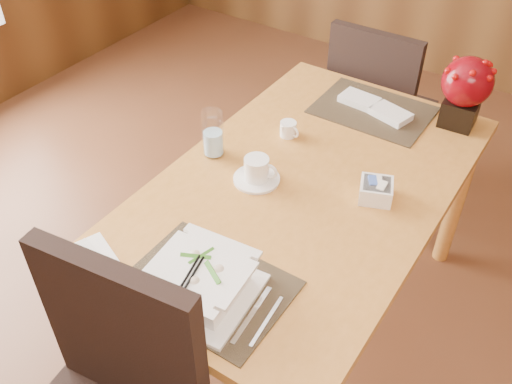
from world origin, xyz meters
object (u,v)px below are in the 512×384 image
Objects in this scene: coffee_cup at (257,171)px; creamer_jug at (288,129)px; sugar_caddy at (376,191)px; berry_decor at (466,88)px; water_glass at (213,134)px; soup_setting at (201,282)px; far_chair at (376,104)px; bread_plate at (85,259)px; dining_table at (304,204)px.

coffee_cup is 0.30m from creamer_jug.
sugar_caddy is 0.37× the size of berry_decor.
sugar_caddy is (0.59, 0.10, -0.06)m from water_glass.
coffee_cup is at bearing 101.57° from soup_setting.
soup_setting is at bearing 94.44° from far_chair.
far_chair is at bearing 81.91° from bread_plate.
dining_table is 5.35× the size of berry_decor.
coffee_cup is (-0.15, 0.50, -0.02)m from soup_setting.
soup_setting is 0.66m from water_glass.
coffee_cup is 1.02× the size of bread_plate.
sugar_caddy is at bearing -3.72° from creamer_jug.
dining_table is at bearing -115.91° from berry_decor.
coffee_cup is at bearing 88.42° from far_chair.
creamer_jug reaches higher than dining_table.
coffee_cup is 0.91× the size of water_glass.
coffee_cup reaches higher than sugar_caddy.
coffee_cup is at bearing -159.93° from sugar_caddy.
berry_decor reaches higher than dining_table.
soup_setting is 1.55m from far_chair.
soup_setting is 1.09× the size of berry_decor.
coffee_cup is at bearing -122.49° from berry_decor.
far_chair reaches higher than coffee_cup.
soup_setting reaches higher than dining_table.
coffee_cup is 0.63m from bread_plate.
creamer_jug reaches higher than bread_plate.
soup_setting is at bearing -59.88° from creamer_jug.
soup_setting is 1.93× the size of bread_plate.
dining_table is 0.96m from far_chair.
berry_decor is 1.77× the size of bread_plate.
far_chair reaches higher than soup_setting.
dining_table is 8.44× the size of water_glass.
berry_decor is (0.31, 0.64, 0.26)m from dining_table.
far_chair reaches higher than dining_table.
sugar_caddy is 0.99m from far_chair.
far_chair is at bearing 100.75° from creamer_jug.
soup_setting is 0.53m from coffee_cup.
soup_setting is at bearing -104.09° from berry_decor.
far_chair reaches higher than water_glass.
berry_decor is (0.46, 0.72, 0.12)m from coffee_cup.
coffee_cup is 0.86m from berry_decor.
sugar_caddy is at bearing 9.42° from water_glass.
water_glass is (-0.37, 0.54, 0.03)m from soup_setting.
water_glass reaches higher than sugar_caddy.
water_glass is 0.60m from sugar_caddy.
far_chair is at bearing 97.94° from dining_table.
dining_table is 0.32m from creamer_jug.
coffee_cup is 2.01× the size of creamer_jug.
creamer_jug is 0.77m from far_chair.
dining_table is 9.31× the size of coffee_cup.
creamer_jug is at bearing 160.43° from sugar_caddy.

